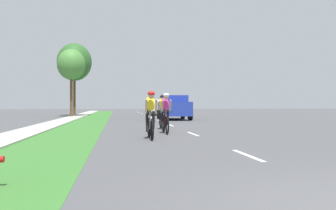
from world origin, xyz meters
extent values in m
plane|color=#4C4C4F|center=(0.00, 20.00, 0.00)|extent=(120.00, 120.00, 0.00)
cube|color=#38722D|center=(-4.67, 20.00, 0.00)|extent=(2.31, 70.00, 0.01)
cube|color=#B2ADA3|center=(-6.54, 20.00, 0.00)|extent=(1.42, 70.00, 0.10)
cube|color=white|center=(0.00, 4.40, 0.00)|extent=(0.12, 1.80, 0.01)
cube|color=white|center=(0.00, 10.00, 0.00)|extent=(0.12, 1.80, 0.01)
cube|color=white|center=(0.00, 15.60, 0.00)|extent=(0.12, 1.80, 0.01)
cube|color=white|center=(0.00, 21.20, 0.00)|extent=(0.12, 1.80, 0.01)
cube|color=white|center=(0.00, 26.80, 0.00)|extent=(0.12, 1.80, 0.01)
cube|color=white|center=(0.00, 32.40, 0.00)|extent=(0.12, 1.80, 0.01)
cube|color=white|center=(0.00, 38.00, 0.00)|extent=(0.12, 1.80, 0.01)
cube|color=white|center=(0.00, 43.60, 0.00)|extent=(0.12, 1.80, 0.01)
cube|color=white|center=(0.00, 49.20, 0.00)|extent=(0.12, 1.80, 0.01)
torus|color=black|center=(-1.80, 8.90, 0.34)|extent=(0.06, 0.68, 0.68)
torus|color=black|center=(-1.80, 7.86, 0.34)|extent=(0.06, 0.68, 0.68)
cylinder|color=silver|center=(-1.80, 8.28, 0.52)|extent=(0.04, 0.59, 0.43)
cylinder|color=silver|center=(-1.80, 8.56, 0.62)|extent=(0.04, 0.04, 0.55)
cylinder|color=silver|center=(-1.80, 8.33, 0.85)|extent=(0.03, 0.55, 0.03)
cylinder|color=black|center=(-1.80, 7.88, 0.86)|extent=(0.42, 0.02, 0.02)
ellipsoid|color=yellow|center=(-1.80, 8.40, 1.18)|extent=(0.30, 0.54, 0.63)
sphere|color=tan|center=(-1.80, 8.12, 1.42)|extent=(0.20, 0.20, 0.20)
ellipsoid|color=red|center=(-1.80, 8.12, 1.50)|extent=(0.24, 0.28, 0.16)
cylinder|color=tan|center=(-1.96, 8.12, 1.10)|extent=(0.07, 0.26, 0.45)
cylinder|color=tan|center=(-1.64, 8.12, 1.10)|extent=(0.07, 0.26, 0.45)
cylinder|color=black|center=(-1.90, 8.48, 0.52)|extent=(0.10, 0.30, 0.60)
cylinder|color=black|center=(-1.70, 8.43, 0.62)|extent=(0.10, 0.25, 0.61)
torus|color=black|center=(-1.02, 10.97, 0.34)|extent=(0.06, 0.68, 0.68)
torus|color=black|center=(-1.02, 9.93, 0.34)|extent=(0.06, 0.68, 0.68)
cylinder|color=maroon|center=(-1.02, 10.35, 0.52)|extent=(0.04, 0.59, 0.43)
cylinder|color=maroon|center=(-1.02, 10.63, 0.62)|extent=(0.04, 0.04, 0.55)
cylinder|color=maroon|center=(-1.02, 10.40, 0.85)|extent=(0.03, 0.55, 0.03)
cylinder|color=black|center=(-1.02, 9.95, 0.86)|extent=(0.42, 0.02, 0.02)
ellipsoid|color=#CC2D8C|center=(-1.02, 10.47, 1.18)|extent=(0.30, 0.54, 0.63)
sphere|color=tan|center=(-1.02, 10.19, 1.42)|extent=(0.20, 0.20, 0.20)
ellipsoid|color=white|center=(-1.02, 10.19, 1.50)|extent=(0.24, 0.28, 0.16)
cylinder|color=tan|center=(-1.18, 10.19, 1.10)|extent=(0.07, 0.26, 0.45)
cylinder|color=tan|center=(-0.86, 10.19, 1.10)|extent=(0.07, 0.26, 0.45)
cylinder|color=black|center=(-1.12, 10.55, 0.52)|extent=(0.10, 0.30, 0.60)
cylinder|color=black|center=(-0.92, 10.50, 0.62)|extent=(0.10, 0.25, 0.61)
torus|color=black|center=(-0.86, 13.16, 0.34)|extent=(0.06, 0.68, 0.68)
torus|color=black|center=(-0.86, 12.12, 0.34)|extent=(0.06, 0.68, 0.68)
cylinder|color=silver|center=(-0.86, 12.54, 0.52)|extent=(0.04, 0.59, 0.43)
cylinder|color=silver|center=(-0.86, 12.82, 0.62)|extent=(0.04, 0.04, 0.55)
cylinder|color=silver|center=(-0.86, 12.59, 0.85)|extent=(0.03, 0.55, 0.03)
cylinder|color=black|center=(-0.86, 12.14, 0.86)|extent=(0.42, 0.02, 0.02)
ellipsoid|color=yellow|center=(-0.86, 12.66, 1.18)|extent=(0.30, 0.54, 0.63)
sphere|color=tan|center=(-0.86, 12.38, 1.42)|extent=(0.20, 0.20, 0.20)
ellipsoid|color=black|center=(-0.86, 12.38, 1.50)|extent=(0.24, 0.28, 0.16)
cylinder|color=tan|center=(-1.02, 12.38, 1.10)|extent=(0.07, 0.26, 0.45)
cylinder|color=tan|center=(-0.70, 12.38, 1.10)|extent=(0.07, 0.26, 0.45)
cylinder|color=black|center=(-0.96, 12.74, 0.52)|extent=(0.10, 0.30, 0.60)
cylinder|color=black|center=(-0.76, 12.69, 0.62)|extent=(0.10, 0.25, 0.61)
cube|color=#23389E|center=(1.30, 22.45, 0.81)|extent=(1.90, 4.70, 1.00)
cube|color=#23389E|center=(1.30, 22.65, 1.53)|extent=(1.71, 2.91, 0.52)
cube|color=#1E2833|center=(1.30, 21.39, 1.41)|extent=(1.56, 0.08, 0.44)
cylinder|color=black|center=(0.35, 21.04, 0.36)|extent=(0.25, 0.72, 0.72)
cylinder|color=black|center=(2.25, 21.04, 0.36)|extent=(0.25, 0.72, 0.72)
cylinder|color=black|center=(0.35, 23.86, 0.36)|extent=(0.25, 0.72, 0.72)
cylinder|color=black|center=(2.25, 23.86, 0.36)|extent=(0.25, 0.72, 0.72)
cube|color=silver|center=(1.42, 33.14, 0.72)|extent=(1.96, 5.10, 0.76)
cube|color=silver|center=(1.42, 32.38, 1.32)|extent=(1.80, 1.78, 0.64)
cube|color=#1E2833|center=(1.42, 31.66, 1.30)|extent=(1.67, 0.08, 0.52)
cube|color=silver|center=(0.52, 34.16, 1.02)|extent=(0.08, 2.81, 0.40)
cube|color=silver|center=(2.32, 34.16, 1.02)|extent=(0.08, 2.81, 0.40)
cube|color=silver|center=(1.42, 35.65, 1.02)|extent=(1.80, 0.08, 0.40)
cylinder|color=black|center=(0.44, 31.61, 0.38)|extent=(0.26, 0.76, 0.76)
cylinder|color=black|center=(2.40, 31.61, 0.38)|extent=(0.26, 0.76, 0.76)
cylinder|color=black|center=(0.44, 34.67, 0.38)|extent=(0.26, 0.76, 0.76)
cylinder|color=black|center=(2.40, 34.67, 0.38)|extent=(0.26, 0.76, 0.76)
cylinder|color=brown|center=(-6.97, 29.07, 1.86)|extent=(0.24, 0.24, 3.72)
ellipsoid|color=#478438|center=(-6.97, 29.07, 4.73)|extent=(2.51, 2.51, 2.76)
cylinder|color=brown|center=(-7.10, 32.43, 1.99)|extent=(0.24, 0.24, 3.99)
ellipsoid|color=#2D6026|center=(-7.10, 32.43, 5.34)|extent=(3.39, 3.39, 3.73)
camera|label=1|loc=(-2.90, -3.02, 1.15)|focal=36.98mm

